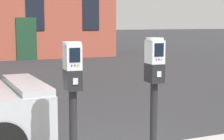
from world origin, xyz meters
TOP-DOWN VIEW (x-y plane):
  - parking_meter_near_kerb at (-0.33, -0.33)m, footprint 0.23×0.26m
  - parking_meter_twin_adjacent at (0.72, -0.33)m, footprint 0.23×0.26m

SIDE VIEW (x-z plane):
  - parking_meter_near_kerb at x=-0.33m, z-range 0.43..1.94m
  - parking_meter_twin_adjacent at x=0.72m, z-range 0.43..1.97m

